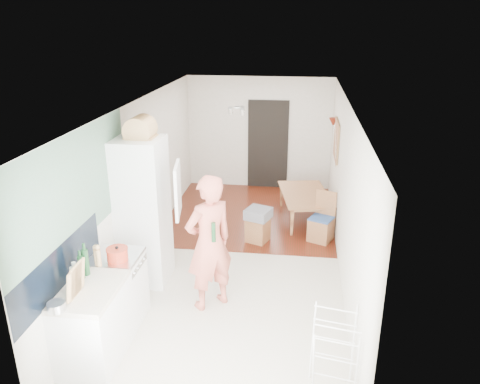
% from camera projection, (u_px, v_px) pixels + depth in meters
% --- Properties ---
extents(room_shell, '(3.20, 7.00, 2.50)m').
position_uv_depth(room_shell, '(238.00, 186.00, 7.17)').
color(room_shell, white).
rests_on(room_shell, ground).
extents(floor, '(3.20, 7.00, 0.01)m').
position_uv_depth(floor, '(238.00, 258.00, 7.61)').
color(floor, beige).
rests_on(floor, ground).
extents(wood_floor_overlay, '(3.20, 3.30, 0.01)m').
position_uv_depth(wood_floor_overlay, '(251.00, 214.00, 9.32)').
color(wood_floor_overlay, '#5E190F').
rests_on(wood_floor_overlay, room_shell).
extents(sage_wall_panel, '(0.02, 3.00, 1.30)m').
position_uv_depth(sage_wall_panel, '(76.00, 189.00, 5.29)').
color(sage_wall_panel, slate).
rests_on(sage_wall_panel, room_shell).
extents(tile_splashback, '(0.02, 1.90, 0.50)m').
position_uv_depth(tile_splashback, '(61.00, 268.00, 5.03)').
color(tile_splashback, black).
rests_on(tile_splashback, room_shell).
extents(doorway_recess, '(0.90, 0.04, 2.00)m').
position_uv_depth(doorway_recess, '(268.00, 145.00, 10.46)').
color(doorway_recess, black).
rests_on(doorway_recess, room_shell).
extents(base_cabinet, '(0.60, 0.90, 0.86)m').
position_uv_depth(base_cabinet, '(94.00, 326.00, 5.24)').
color(base_cabinet, white).
rests_on(base_cabinet, room_shell).
extents(worktop, '(0.62, 0.92, 0.06)m').
position_uv_depth(worktop, '(89.00, 291.00, 5.08)').
color(worktop, beige).
rests_on(worktop, room_shell).
extents(range_cooker, '(0.60, 0.60, 0.88)m').
position_uv_depth(range_cooker, '(118.00, 289.00, 5.94)').
color(range_cooker, white).
rests_on(range_cooker, room_shell).
extents(cooker_top, '(0.60, 0.60, 0.04)m').
position_uv_depth(cooker_top, '(115.00, 257.00, 5.78)').
color(cooker_top, silver).
rests_on(cooker_top, room_shell).
extents(fridge_housing, '(0.66, 0.66, 2.15)m').
position_uv_depth(fridge_housing, '(143.00, 212.00, 6.66)').
color(fridge_housing, white).
rests_on(fridge_housing, room_shell).
extents(fridge_door, '(0.14, 0.56, 0.70)m').
position_uv_depth(fridge_door, '(178.00, 190.00, 6.14)').
color(fridge_door, white).
rests_on(fridge_door, room_shell).
extents(fridge_interior, '(0.02, 0.52, 0.66)m').
position_uv_depth(fridge_interior, '(162.00, 182.00, 6.45)').
color(fridge_interior, white).
rests_on(fridge_interior, room_shell).
extents(pinboard, '(0.03, 0.90, 0.70)m').
position_uv_depth(pinboard, '(337.00, 140.00, 8.63)').
color(pinboard, tan).
rests_on(pinboard, room_shell).
extents(pinboard_frame, '(0.00, 0.94, 0.74)m').
position_uv_depth(pinboard_frame, '(336.00, 140.00, 8.64)').
color(pinboard_frame, '#A87647').
rests_on(pinboard_frame, room_shell).
extents(wall_sconce, '(0.18, 0.18, 0.16)m').
position_uv_depth(wall_sconce, '(333.00, 122.00, 9.17)').
color(wall_sconce, maroon).
rests_on(wall_sconce, room_shell).
extents(person, '(0.95, 0.93, 2.20)m').
position_uv_depth(person, '(209.00, 231.00, 6.00)').
color(person, '#D66956').
rests_on(person, floor).
extents(dining_table, '(0.95, 1.42, 0.46)m').
position_uv_depth(dining_table, '(306.00, 209.00, 8.97)').
color(dining_table, '#A87647').
rests_on(dining_table, floor).
extents(dining_chair, '(0.49, 0.49, 0.88)m').
position_uv_depth(dining_chair, '(321.00, 218.00, 8.06)').
color(dining_chair, '#A87647').
rests_on(dining_chair, floor).
extents(stool, '(0.44, 0.44, 0.45)m').
position_uv_depth(stool, '(258.00, 230.00, 8.11)').
color(stool, '#A87647').
rests_on(stool, floor).
extents(grey_drape, '(0.50, 0.50, 0.17)m').
position_uv_depth(grey_drape, '(258.00, 214.00, 7.98)').
color(grey_drape, slate).
rests_on(grey_drape, stool).
extents(drying_rack, '(0.52, 0.48, 0.88)m').
position_uv_depth(drying_rack, '(334.00, 353.00, 4.81)').
color(drying_rack, white).
rests_on(drying_rack, floor).
extents(bread_bin, '(0.45, 0.43, 0.21)m').
position_uv_depth(bread_bin, '(140.00, 130.00, 6.30)').
color(bread_bin, tan).
rests_on(bread_bin, fridge_housing).
extents(red_casserole, '(0.32, 0.32, 0.15)m').
position_uv_depth(red_casserole, '(117.00, 254.00, 5.64)').
color(red_casserole, red).
rests_on(red_casserole, cooker_top).
extents(steel_pan, '(0.23, 0.23, 0.09)m').
position_uv_depth(steel_pan, '(56.00, 306.00, 4.67)').
color(steel_pan, silver).
rests_on(steel_pan, worktop).
extents(held_bottle, '(0.06, 0.06, 0.26)m').
position_uv_depth(held_bottle, '(214.00, 232.00, 5.80)').
color(held_bottle, '#184221').
rests_on(held_bottle, person).
extents(bottle_a, '(0.07, 0.07, 0.32)m').
position_uv_depth(bottle_a, '(86.00, 262.00, 5.29)').
color(bottle_a, '#184221').
rests_on(bottle_a, worktop).
extents(bottle_b, '(0.08, 0.08, 0.27)m').
position_uv_depth(bottle_b, '(81.00, 267.00, 5.22)').
color(bottle_b, '#184221').
rests_on(bottle_b, worktop).
extents(bottle_c, '(0.12, 0.12, 0.25)m').
position_uv_depth(bottle_c, '(76.00, 277.00, 5.05)').
color(bottle_c, beige).
rests_on(bottle_c, worktop).
extents(pepper_mill_front, '(0.07, 0.07, 0.21)m').
position_uv_depth(pepper_mill_front, '(99.00, 258.00, 5.50)').
color(pepper_mill_front, tan).
rests_on(pepper_mill_front, worktop).
extents(pepper_mill_back, '(0.07, 0.07, 0.20)m').
position_uv_depth(pepper_mill_back, '(96.00, 257.00, 5.52)').
color(pepper_mill_back, tan).
rests_on(pepper_mill_back, worktop).
extents(chopping_boards, '(0.06, 0.28, 0.38)m').
position_uv_depth(chopping_boards, '(76.00, 281.00, 4.86)').
color(chopping_boards, tan).
rests_on(chopping_boards, worktop).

